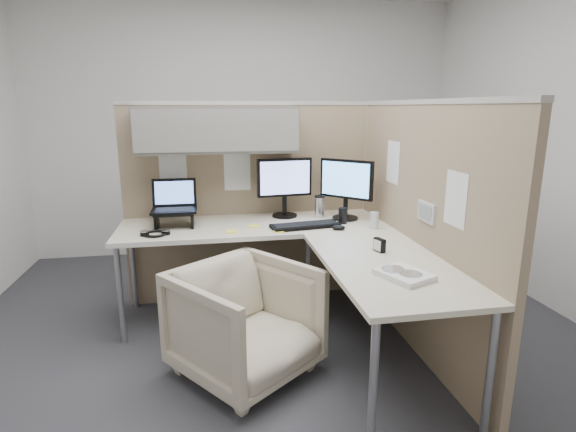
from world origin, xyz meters
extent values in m
plane|color=#333237|center=(0.00, 0.00, 0.00)|extent=(4.50, 4.50, 0.00)
cube|color=#9E8667|center=(-0.10, 0.90, 0.80)|extent=(2.00, 0.05, 1.60)
cube|color=#A8A399|center=(-0.10, 0.90, 1.61)|extent=(2.00, 0.06, 0.03)
cube|color=slate|center=(-0.35, 0.75, 1.42)|extent=(1.20, 0.34, 0.34)
cube|color=gray|center=(-0.35, 0.57, 1.42)|extent=(1.18, 0.01, 0.30)
plane|color=white|center=(-0.70, 0.87, 1.15)|extent=(0.26, 0.00, 0.26)
plane|color=white|center=(-0.20, 0.87, 1.08)|extent=(0.26, 0.00, 0.26)
cube|color=#9E8667|center=(0.90, -0.10, 0.80)|extent=(0.05, 2.00, 1.60)
cube|color=#A8A399|center=(0.90, -0.10, 1.61)|extent=(0.06, 2.00, 0.03)
cube|color=#A8A399|center=(0.90, 0.90, 0.80)|extent=(0.06, 0.06, 1.60)
cube|color=silver|center=(0.87, -0.25, 0.96)|extent=(0.02, 0.20, 0.12)
cube|color=gray|center=(0.86, -0.25, 0.96)|extent=(0.00, 0.16, 0.09)
plane|color=white|center=(0.87, 0.30, 1.20)|extent=(0.00, 0.26, 0.26)
plane|color=white|center=(0.87, -0.55, 1.10)|extent=(0.00, 0.26, 0.26)
cube|color=beige|center=(-0.10, 0.54, 0.71)|extent=(2.00, 0.68, 0.03)
cube|color=beige|center=(0.54, -0.45, 0.71)|extent=(0.68, 1.30, 0.03)
cube|color=white|center=(-0.10, 0.20, 0.71)|extent=(2.00, 0.02, 0.03)
cylinder|color=gray|center=(-1.05, 0.25, 0.35)|extent=(0.04, 0.04, 0.70)
cylinder|color=gray|center=(-1.05, 0.83, 0.35)|extent=(0.04, 0.04, 0.70)
cylinder|color=gray|center=(0.25, -1.05, 0.35)|extent=(0.04, 0.04, 0.70)
cylinder|color=gray|center=(0.83, -1.05, 0.35)|extent=(0.04, 0.04, 0.70)
cylinder|color=gray|center=(0.25, 0.25, 0.35)|extent=(0.04, 0.04, 0.70)
imported|color=beige|center=(-0.25, -0.26, 0.37)|extent=(0.98, 0.97, 0.74)
cylinder|color=black|center=(0.16, 0.73, 0.74)|extent=(0.20, 0.20, 0.02)
cylinder|color=black|center=(0.16, 0.73, 0.82)|extent=(0.04, 0.04, 0.15)
cube|color=black|center=(0.16, 0.73, 1.05)|extent=(0.44, 0.09, 0.30)
cube|color=#91A2FA|center=(0.16, 0.71, 1.05)|extent=(0.40, 0.05, 0.26)
cylinder|color=black|center=(0.61, 0.56, 0.74)|extent=(0.20, 0.20, 0.02)
cylinder|color=black|center=(0.61, 0.56, 0.82)|extent=(0.04, 0.04, 0.15)
cube|color=black|center=(0.61, 0.56, 1.05)|extent=(0.33, 0.34, 0.30)
cube|color=#56A4EB|center=(0.60, 0.55, 1.05)|extent=(0.28, 0.29, 0.26)
cube|color=black|center=(-0.69, 0.56, 0.84)|extent=(0.28, 0.23, 0.01)
cube|color=black|center=(-0.82, 0.56, 0.79)|extent=(0.02, 0.21, 0.11)
cube|color=black|center=(-0.56, 0.56, 0.79)|extent=(0.02, 0.21, 0.11)
cube|color=black|center=(-0.69, 0.56, 0.85)|extent=(0.32, 0.23, 0.02)
cube|color=black|center=(-0.69, 0.70, 0.96)|extent=(0.32, 0.05, 0.21)
cube|color=#598CF2|center=(-0.69, 0.69, 0.96)|extent=(0.28, 0.04, 0.17)
cube|color=black|center=(0.25, 0.37, 0.74)|extent=(0.52, 0.23, 0.02)
ellipsoid|color=black|center=(0.47, 0.26, 0.75)|extent=(0.11, 0.09, 0.03)
cylinder|color=silver|center=(0.43, 0.65, 0.81)|extent=(0.08, 0.08, 0.16)
cylinder|color=black|center=(0.43, 0.65, 0.90)|extent=(0.08, 0.08, 0.01)
cylinder|color=silver|center=(0.73, 0.25, 0.79)|extent=(0.07, 0.07, 0.12)
cylinder|color=black|center=(0.55, 0.43, 0.79)|extent=(0.07, 0.07, 0.12)
cube|color=#FBFE42|center=(-0.12, 0.46, 0.73)|extent=(0.08, 0.08, 0.01)
cube|color=#FBFE42|center=(0.04, 0.28, 0.73)|extent=(0.10, 0.10, 0.01)
cube|color=#FBFE42|center=(-0.29, 0.33, 0.73)|extent=(0.08, 0.08, 0.01)
torus|color=black|center=(-0.81, 0.35, 0.74)|extent=(0.16, 0.16, 0.02)
cylinder|color=black|center=(-0.88, 0.35, 0.75)|extent=(0.06, 0.06, 0.03)
cylinder|color=black|center=(-0.74, 0.35, 0.75)|extent=(0.06, 0.06, 0.03)
cube|color=white|center=(0.54, -0.69, 0.74)|extent=(0.29, 0.32, 0.03)
cylinder|color=silver|center=(0.56, -0.72, 0.76)|extent=(0.12, 0.12, 0.00)
cylinder|color=silver|center=(0.50, -0.64, 0.76)|extent=(0.12, 0.12, 0.00)
cube|color=black|center=(0.57, -0.26, 0.77)|extent=(0.06, 0.09, 0.08)
cube|color=white|center=(0.55, -0.27, 0.77)|extent=(0.02, 0.06, 0.06)
camera|label=1|loc=(-0.44, -2.72, 1.58)|focal=28.00mm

